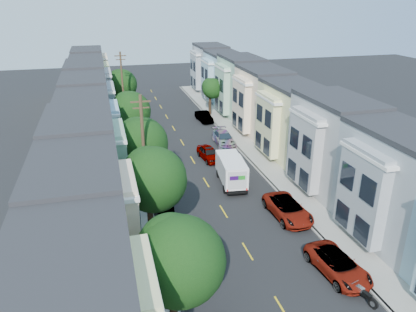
% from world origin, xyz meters
% --- Properties ---
extents(ground, '(160.00, 160.00, 0.00)m').
position_xyz_m(ground, '(0.00, 0.00, 0.00)').
color(ground, black).
rests_on(ground, ground).
extents(road_slab, '(12.00, 70.00, 0.02)m').
position_xyz_m(road_slab, '(0.00, 15.00, 0.01)').
color(road_slab, black).
rests_on(road_slab, ground).
extents(curb_left, '(0.30, 70.00, 0.15)m').
position_xyz_m(curb_left, '(-6.05, 15.00, 0.07)').
color(curb_left, gray).
rests_on(curb_left, ground).
extents(curb_right, '(0.30, 70.00, 0.15)m').
position_xyz_m(curb_right, '(6.05, 15.00, 0.07)').
color(curb_right, gray).
rests_on(curb_right, ground).
extents(sidewalk_left, '(2.60, 70.00, 0.15)m').
position_xyz_m(sidewalk_left, '(-7.35, 15.00, 0.07)').
color(sidewalk_left, gray).
rests_on(sidewalk_left, ground).
extents(sidewalk_right, '(2.60, 70.00, 0.15)m').
position_xyz_m(sidewalk_right, '(7.35, 15.00, 0.07)').
color(sidewalk_right, gray).
rests_on(sidewalk_right, ground).
extents(centerline, '(0.12, 70.00, 0.01)m').
position_xyz_m(centerline, '(0.00, 15.00, 0.00)').
color(centerline, gold).
rests_on(centerline, ground).
extents(townhouse_row_left, '(5.00, 70.00, 8.50)m').
position_xyz_m(townhouse_row_left, '(-11.15, 15.00, 0.00)').
color(townhouse_row_left, beige).
rests_on(townhouse_row_left, ground).
extents(townhouse_row_right, '(5.00, 70.00, 8.50)m').
position_xyz_m(townhouse_row_right, '(11.15, 15.00, 0.00)').
color(townhouse_row_right, beige).
rests_on(townhouse_row_right, ground).
extents(tree_a, '(4.65, 4.65, 7.46)m').
position_xyz_m(tree_a, '(-6.30, -12.72, 5.11)').
color(tree_a, black).
rests_on(tree_a, ground).
extents(tree_b, '(4.70, 4.70, 7.68)m').
position_xyz_m(tree_b, '(-6.30, -3.38, 5.30)').
color(tree_b, black).
rests_on(tree_b, ground).
extents(tree_c, '(4.70, 4.70, 7.53)m').
position_xyz_m(tree_c, '(-6.30, 4.68, 5.15)').
color(tree_c, black).
rests_on(tree_c, ground).
extents(tree_d, '(4.70, 4.70, 7.17)m').
position_xyz_m(tree_d, '(-6.30, 16.75, 4.80)').
color(tree_d, black).
rests_on(tree_d, ground).
extents(tree_e, '(4.70, 4.70, 6.97)m').
position_xyz_m(tree_e, '(-6.30, 33.16, 4.60)').
color(tree_e, black).
rests_on(tree_e, ground).
extents(tree_far_r, '(3.10, 3.10, 5.70)m').
position_xyz_m(tree_far_r, '(6.89, 29.09, 4.10)').
color(tree_far_r, black).
rests_on(tree_far_r, ground).
extents(utility_pole_near, '(1.60, 0.26, 10.00)m').
position_xyz_m(utility_pole_near, '(-6.30, 2.00, 5.15)').
color(utility_pole_near, '#42301E').
rests_on(utility_pole_near, ground).
extents(utility_pole_far, '(1.60, 0.26, 10.00)m').
position_xyz_m(utility_pole_far, '(-6.30, 28.00, 5.15)').
color(utility_pole_far, '#42301E').
rests_on(utility_pole_far, ground).
extents(fedex_truck, '(2.19, 5.68, 2.72)m').
position_xyz_m(fedex_truck, '(2.28, 5.07, 1.52)').
color(fedex_truck, white).
rests_on(fedex_truck, ground).
extents(lead_sedan, '(2.26, 4.72, 1.47)m').
position_xyz_m(lead_sedan, '(1.81, 11.72, 0.74)').
color(lead_sedan, black).
rests_on(lead_sedan, ground).
extents(parked_left_b, '(1.67, 3.96, 1.29)m').
position_xyz_m(parked_left_b, '(-4.90, -7.61, 0.64)').
color(parked_left_b, black).
rests_on(parked_left_b, ground).
extents(parked_left_c, '(1.42, 3.85, 1.27)m').
position_xyz_m(parked_left_c, '(-4.90, 2.23, 0.64)').
color(parked_left_c, '#B5BBBF').
rests_on(parked_left_c, ground).
extents(parked_left_d, '(1.75, 4.43, 1.45)m').
position_xyz_m(parked_left_d, '(-4.90, 12.99, 0.73)').
color(parked_left_d, '#3A0B11').
rests_on(parked_left_d, ground).
extents(parked_right_a, '(2.89, 5.38, 1.44)m').
position_xyz_m(parked_right_a, '(4.90, -9.92, 0.72)').
color(parked_right_a, '#54585A').
rests_on(parked_right_a, ground).
extents(parked_right_b, '(2.77, 5.62, 1.53)m').
position_xyz_m(parked_right_b, '(4.90, -2.23, 0.77)').
color(parked_right_b, white).
rests_on(parked_right_b, ground).
extents(parked_right_c, '(2.31, 5.16, 1.53)m').
position_xyz_m(parked_right_c, '(4.90, 16.18, 0.76)').
color(parked_right_c, black).
rests_on(parked_right_c, ground).
extents(parked_right_d, '(1.91, 4.43, 1.44)m').
position_xyz_m(parked_right_d, '(4.90, 26.11, 0.72)').
color(parked_right_d, black).
rests_on(parked_right_d, ground).
extents(motorcycle, '(0.29, 2.15, 0.85)m').
position_xyz_m(motorcycle, '(5.02, -12.55, 0.45)').
color(motorcycle, black).
rests_on(motorcycle, ground).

